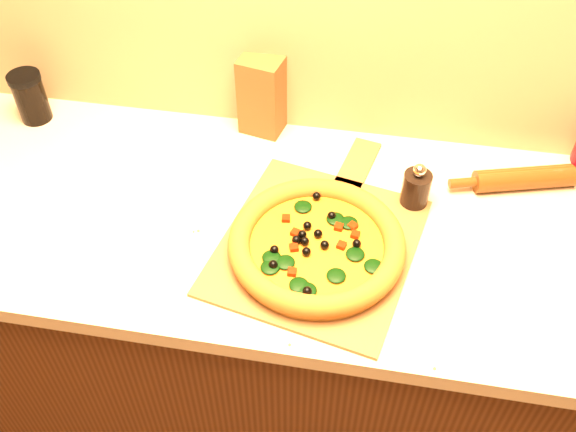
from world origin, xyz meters
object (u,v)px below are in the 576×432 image
(pizza, at_px, (317,244))
(dark_jar, at_px, (30,97))
(pizza_peel, at_px, (320,240))
(rolling_pin, at_px, (531,178))
(pepper_grinder, at_px, (416,189))

(pizza, distance_m, dark_jar, 0.85)
(pizza_peel, xyz_separation_m, pizza, (-0.00, -0.04, 0.03))
(rolling_pin, relative_size, dark_jar, 2.86)
(pizza_peel, distance_m, dark_jar, 0.84)
(rolling_pin, xyz_separation_m, dark_jar, (-1.23, 0.05, 0.04))
(pizza_peel, distance_m, pizza, 0.05)
(pepper_grinder, distance_m, rolling_pin, 0.28)
(rolling_pin, bearing_deg, pizza_peel, -150.76)
(pizza, bearing_deg, dark_jar, 156.70)
(pizza_peel, height_order, rolling_pin, rolling_pin)
(pizza_peel, height_order, pizza, pizza)
(pizza, distance_m, pepper_grinder, 0.27)
(pizza_peel, distance_m, rolling_pin, 0.52)
(pizza, relative_size, dark_jar, 2.80)
(pizza, xyz_separation_m, dark_jar, (-0.78, 0.33, 0.03))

